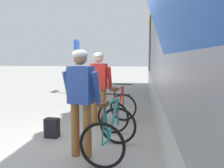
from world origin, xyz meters
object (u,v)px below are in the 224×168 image
platform_sign_post (77,58)px  bicycle_near_teal (111,132)px  bicycle_far_red (119,110)px  backpack_on_platform (52,128)px  cyclist_near_in_blue (81,94)px  cyclist_far_in_red (99,82)px

platform_sign_post → bicycle_near_teal: bearing=-68.4°
bicycle_far_red → bicycle_near_teal: bearing=-88.5°
bicycle_far_red → backpack_on_platform: (-1.28, -0.93, -0.20)m
cyclist_near_in_blue → cyclist_far_in_red: size_ratio=1.00×
cyclist_far_in_red → bicycle_near_teal: cyclist_far_in_red is taller
bicycle_near_teal → platform_sign_post: bearing=111.6°
cyclist_near_in_blue → bicycle_far_red: size_ratio=1.53×
bicycle_near_teal → backpack_on_platform: 1.50m
cyclist_near_in_blue → bicycle_near_teal: cyclist_near_in_blue is taller
cyclist_near_in_blue → platform_sign_post: size_ratio=0.73×
cyclist_far_in_red → bicycle_far_red: cyclist_far_in_red is taller
bicycle_far_red → platform_sign_post: bearing=118.5°
cyclist_far_in_red → backpack_on_platform: bearing=-129.4°
bicycle_near_teal → platform_sign_post: platform_sign_post is taller
cyclist_near_in_blue → backpack_on_platform: cyclist_near_in_blue is taller
cyclist_far_in_red → bicycle_near_teal: bearing=-72.4°
bicycle_near_teal → backpack_on_platform: bearing=152.5°
cyclist_far_in_red → platform_sign_post: (-1.71, 4.00, 0.57)m
cyclist_far_in_red → backpack_on_platform: cyclist_far_in_red is taller
backpack_on_platform → bicycle_far_red: bearing=40.0°
bicycle_near_teal → bicycle_far_red: same height
cyclist_near_in_blue → cyclist_far_in_red: 1.77m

